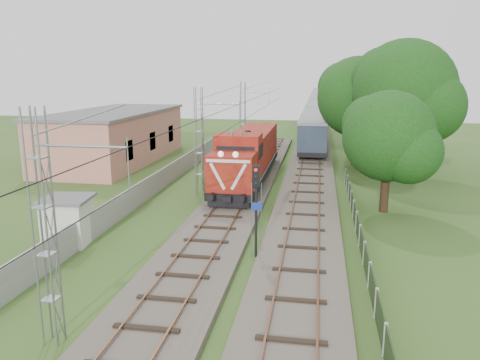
% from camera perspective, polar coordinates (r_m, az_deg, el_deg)
% --- Properties ---
extents(ground, '(140.00, 140.00, 0.00)m').
position_cam_1_polar(ground, '(23.61, -5.04, -9.47)').
color(ground, '#33541F').
rests_on(ground, ground).
extents(track_main, '(4.20, 70.00, 0.45)m').
position_cam_1_polar(track_main, '(29.98, -1.69, -4.13)').
color(track_main, '#6B6054').
rests_on(track_main, ground).
extents(track_side, '(4.20, 80.00, 0.45)m').
position_cam_1_polar(track_side, '(42.03, 8.50, 0.72)').
color(track_side, '#6B6054').
rests_on(track_side, ground).
extents(catenary, '(3.31, 70.00, 8.00)m').
position_cam_1_polar(catenary, '(34.55, -4.93, 4.69)').
color(catenary, gray).
rests_on(catenary, ground).
extents(boundary_wall, '(0.25, 40.00, 1.50)m').
position_cam_1_polar(boundary_wall, '(36.20, -10.28, -0.41)').
color(boundary_wall, '#9E9E99').
rests_on(boundary_wall, ground).
extents(station_building, '(8.40, 20.40, 5.22)m').
position_cam_1_polar(station_building, '(50.00, -14.94, 5.21)').
color(station_building, '#BA7264').
rests_on(station_building, ground).
extents(fence, '(0.12, 32.00, 1.20)m').
position_cam_1_polar(fence, '(25.62, 14.42, -6.58)').
color(fence, black).
rests_on(fence, ground).
extents(locomotive, '(3.20, 18.25, 4.63)m').
position_cam_1_polar(locomotive, '(38.70, 1.06, 3.09)').
color(locomotive, black).
rests_on(locomotive, ground).
extents(coach_rake, '(3.02, 112.84, 3.49)m').
position_cam_1_polar(coach_rake, '(103.48, 9.33, 9.20)').
color(coach_rake, black).
rests_on(coach_rake, ground).
extents(signal_post, '(0.50, 0.41, 4.72)m').
position_cam_1_polar(signal_post, '(22.63, 1.97, -1.76)').
color(signal_post, black).
rests_on(signal_post, ground).
extents(relay_hut, '(2.76, 2.76, 2.56)m').
position_cam_1_polar(relay_hut, '(26.67, -20.25, -4.65)').
color(relay_hut, silver).
rests_on(relay_hut, ground).
extents(tree_a, '(6.13, 5.84, 7.95)m').
position_cam_1_polar(tree_a, '(31.48, 17.78, 4.98)').
color(tree_a, '#3D2719').
rests_on(tree_a, ground).
extents(tree_b, '(9.13, 8.70, 11.84)m').
position_cam_1_polar(tree_b, '(42.93, 19.52, 10.09)').
color(tree_b, '#3D2719').
rests_on(tree_b, ground).
extents(tree_c, '(8.17, 7.78, 10.59)m').
position_cam_1_polar(tree_c, '(47.44, 14.27, 9.69)').
color(tree_c, '#3D2719').
rests_on(tree_c, ground).
extents(tree_d, '(7.75, 7.38, 10.05)m').
position_cam_1_polar(tree_d, '(58.24, 18.03, 9.66)').
color(tree_d, '#3D2719').
rests_on(tree_d, ground).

